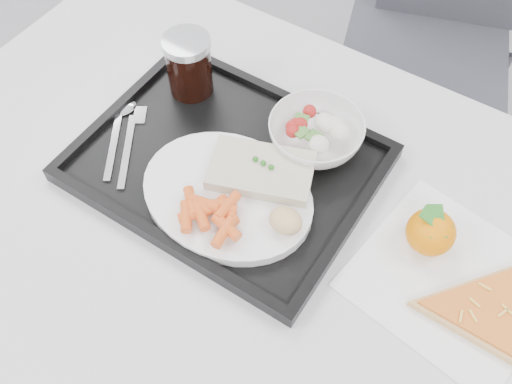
% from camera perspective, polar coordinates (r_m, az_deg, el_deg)
% --- Properties ---
extents(table, '(1.20, 0.80, 0.75)m').
position_cam_1_polar(table, '(0.93, -0.05, -4.02)').
color(table, '#ADADB0').
rests_on(table, ground).
extents(chair, '(0.53, 0.53, 0.93)m').
position_cam_1_polar(chair, '(1.58, 18.24, 16.09)').
color(chair, '#323339').
rests_on(chair, ground).
extents(tray, '(0.45, 0.35, 0.03)m').
position_cam_1_polar(tray, '(0.91, -2.96, 2.77)').
color(tray, black).
rests_on(tray, table).
extents(dinner_plate, '(0.27, 0.27, 0.02)m').
position_cam_1_polar(dinner_plate, '(0.86, -2.87, -0.30)').
color(dinner_plate, white).
rests_on(dinner_plate, tray).
extents(fish_fillet, '(0.18, 0.14, 0.03)m').
position_cam_1_polar(fish_fillet, '(0.86, 0.53, 2.16)').
color(fish_fillet, beige).
rests_on(fish_fillet, dinner_plate).
extents(bread_roll, '(0.06, 0.05, 0.03)m').
position_cam_1_polar(bread_roll, '(0.80, 2.98, -2.88)').
color(bread_roll, tan).
rests_on(bread_roll, dinner_plate).
extents(salad_bowl, '(0.15, 0.15, 0.05)m').
position_cam_1_polar(salad_bowl, '(0.91, 6.01, 5.83)').
color(salad_bowl, white).
rests_on(salad_bowl, tray).
extents(cola_glass, '(0.08, 0.08, 0.11)m').
position_cam_1_polar(cola_glass, '(0.98, -6.73, 12.57)').
color(cola_glass, black).
rests_on(cola_glass, tray).
extents(cutlery, '(0.13, 0.16, 0.01)m').
position_cam_1_polar(cutlery, '(0.97, -13.01, 5.97)').
color(cutlery, silver).
rests_on(cutlery, tray).
extents(napkin, '(0.28, 0.27, 0.00)m').
position_cam_1_polar(napkin, '(0.86, 18.87, -8.32)').
color(napkin, white).
rests_on(napkin, table).
extents(tangerine, '(0.08, 0.08, 0.07)m').
position_cam_1_polar(tangerine, '(0.85, 17.08, -3.84)').
color(tangerine, orange).
rests_on(tangerine, napkin).
extents(pizza_slice, '(0.28, 0.28, 0.02)m').
position_cam_1_polar(pizza_slice, '(0.84, 21.97, -11.07)').
color(pizza_slice, tan).
rests_on(pizza_slice, napkin).
extents(carrot_pile, '(0.12, 0.09, 0.02)m').
position_cam_1_polar(carrot_pile, '(0.81, -4.57, -2.07)').
color(carrot_pile, '#E1571E').
rests_on(carrot_pile, dinner_plate).
extents(salad_contents, '(0.09, 0.08, 0.03)m').
position_cam_1_polar(salad_contents, '(0.91, 6.22, 6.41)').
color(salad_contents, '#A51A17').
rests_on(salad_contents, salad_bowl).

